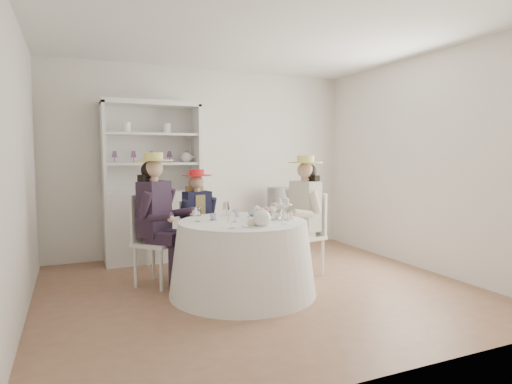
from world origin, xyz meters
name	(u,v)px	position (x,y,z in m)	size (l,w,h in m)	color
ground	(260,289)	(0.00, 0.00, 0.00)	(4.50, 4.50, 0.00)	brown
ceiling	(260,33)	(0.00, 0.00, 2.70)	(4.50, 4.50, 0.00)	white
wall_back	(205,162)	(0.00, 2.00, 1.35)	(4.50, 4.50, 0.00)	white
wall_front	(388,171)	(0.00, -2.00, 1.35)	(4.50, 4.50, 0.00)	white
wall_left	(18,167)	(-2.25, 0.00, 1.35)	(4.50, 4.50, 0.00)	white
wall_right	(422,163)	(2.25, 0.00, 1.35)	(4.50, 4.50, 0.00)	white
tea_table	(243,257)	(-0.21, -0.03, 0.38)	(1.54, 1.54, 0.77)	white
hutch	(153,205)	(-0.82, 1.77, 0.77)	(1.40, 0.80, 2.16)	silver
side_table	(278,229)	(1.03, 1.66, 0.32)	(0.41, 0.41, 0.64)	silver
hatbox	(278,198)	(1.03, 1.66, 0.80)	(0.32, 0.32, 0.32)	black
guest_left	(156,211)	(-0.99, 0.59, 0.83)	(0.63, 0.63, 1.48)	silver
guest_mid	(198,214)	(-0.42, 0.94, 0.72)	(0.48, 0.50, 1.27)	silver
guest_right	(304,208)	(0.72, 0.32, 0.81)	(0.57, 0.54, 1.44)	silver
spare_chair	(161,226)	(-0.77, 1.50, 0.51)	(0.52, 0.52, 0.95)	silver
teacup_a	(214,218)	(-0.48, 0.10, 0.80)	(0.08, 0.08, 0.06)	white
teacup_b	(235,213)	(-0.17, 0.28, 0.80)	(0.07, 0.07, 0.07)	white
teacup_c	(252,214)	(-0.02, 0.16, 0.81)	(0.10, 0.10, 0.08)	white
flower_bowl	(262,219)	(-0.03, -0.14, 0.79)	(0.19, 0.19, 0.05)	white
flower_arrangement	(263,211)	(-0.01, -0.10, 0.86)	(0.20, 0.20, 0.07)	pink
table_teapot	(262,218)	(-0.17, -0.44, 0.85)	(0.25, 0.18, 0.19)	white
sandwich_plate	(255,225)	(-0.23, -0.41, 0.78)	(0.25, 0.25, 0.06)	white
cupcake_stand	(284,212)	(0.23, -0.11, 0.85)	(0.24, 0.24, 0.22)	white
stemware_set	(243,214)	(-0.21, -0.03, 0.84)	(0.97, 0.93, 0.15)	white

